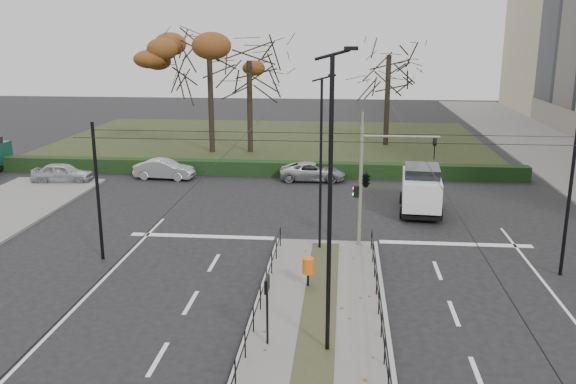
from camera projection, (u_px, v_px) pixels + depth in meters
The scene contains 18 objects.
ground at pixel (322, 285), 23.68m from camera, with size 140.00×140.00×0.00m, color black.
median_island at pixel (319, 312), 21.25m from camera, with size 4.40×15.00×0.14m, color slate.
park at pixel (270, 141), 55.04m from camera, with size 38.00×26.00×0.10m, color #242E17.
hedge at pixel (246, 168), 42.02m from camera, with size 38.00×1.00×1.00m, color black.
median_railing at pixel (319, 289), 20.93m from camera, with size 4.14×13.24×0.92m.
catenary at pixel (325, 190), 24.38m from camera, with size 20.00×34.00×6.00m.
traffic_light at pixel (368, 177), 27.02m from camera, with size 3.70×2.10×5.44m.
litter_bin at pixel (308, 266), 23.07m from camera, with size 0.44×0.44×1.13m.
info_panel at pixel (267, 292), 18.54m from camera, with size 0.13×0.57×2.20m.
streetlamp_median_near at pixel (331, 205), 17.46m from camera, with size 0.75×0.15×9.03m.
streetlamp_median_far at pixel (321, 163), 26.47m from camera, with size 0.64×0.13×7.71m.
parked_car_first at pixel (63, 173), 39.81m from camera, with size 1.56×3.88×1.32m, color #A3A6AB.
parked_car_second at pixel (164, 169), 40.93m from camera, with size 1.39×3.99×1.32m, color #A3A6AB.
parked_car_fourth at pixel (313, 172), 40.48m from camera, with size 2.01×4.36×1.21m, color #A3A6AB.
white_van at pixel (421, 188), 33.24m from camera, with size 2.51×4.97×2.54m.
rust_tree at pixel (209, 52), 48.03m from camera, with size 9.00×9.00×10.53m.
bare_tree_center at pixel (389, 62), 51.48m from camera, with size 6.05×6.05×10.17m.
bare_tree_near at pixel (249, 67), 48.33m from camera, with size 6.61×6.61×9.74m.
Camera 1 is at (0.74, -22.02, 9.49)m, focal length 38.00 mm.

